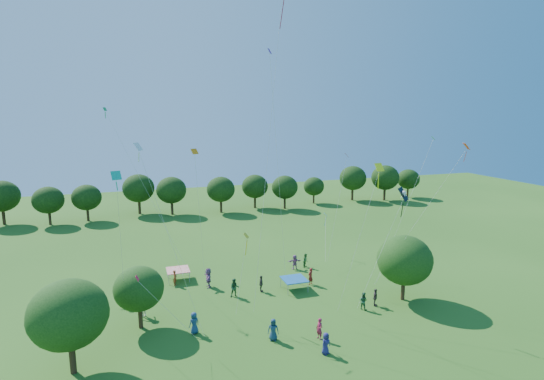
{
  "coord_description": "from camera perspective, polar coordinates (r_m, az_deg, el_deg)",
  "views": [
    {
      "loc": [
        -9.59,
        -14.86,
        16.54
      ],
      "look_at": [
        0.0,
        14.0,
        11.0
      ],
      "focal_mm": 28.0,
      "sensor_mm": 36.0,
      "label": 1
    }
  ],
  "objects": [
    {
      "name": "crowd_person_11",
      "position": [
        46.17,
        3.07,
        -9.64
      ],
      "size": [
        1.51,
        0.63,
        1.58
      ],
      "primitive_type": "imported",
      "rotation": [
        0.0,
        0.0,
        3.07
      ],
      "color": "#95578D",
      "rests_on": "ground"
    },
    {
      "name": "small_kite_3",
      "position": [
        42.87,
        -18.41,
        3.72
      ],
      "size": [
        7.05,
        5.36,
        15.77
      ],
      "color": "#1B974A"
    },
    {
      "name": "small_kite_11",
      "position": [
        39.31,
        18.73,
        0.85
      ],
      "size": [
        5.01,
        0.76,
        13.24
      ],
      "color": "#1F9B1C"
    },
    {
      "name": "crowd_person_6",
      "position": [
        34.19,
        -10.43,
        -17.17
      ],
      "size": [
        0.95,
        0.75,
        1.7
      ],
      "primitive_type": "imported",
      "rotation": [
        0.0,
        0.0,
        3.56
      ],
      "color": "navy",
      "rests_on": "ground"
    },
    {
      "name": "near_tree_west",
      "position": [
        30.61,
        -25.68,
        -14.85
      ],
      "size": [
        4.9,
        4.9,
        6.26
      ],
      "color": "#422B19",
      "rests_on": "ground"
    },
    {
      "name": "red_high_kite",
      "position": [
        34.48,
        0.8,
        19.04
      ],
      "size": [
        3.75,
        3.55,
        25.52
      ],
      "color": "red"
    },
    {
      "name": "small_kite_2",
      "position": [
        32.02,
        13.48,
        0.15
      ],
      "size": [
        2.76,
        1.49,
        11.64
      ],
      "color": "#F6FF16"
    },
    {
      "name": "pirate_kite",
      "position": [
        35.29,
        17.2,
        -0.71
      ],
      "size": [
        4.78,
        1.26,
        9.38
      ],
      "color": "black"
    },
    {
      "name": "crowd_person_7",
      "position": [
        33.17,
        6.4,
        -18.05
      ],
      "size": [
        0.55,
        0.69,
        1.62
      ],
      "primitive_type": "imported",
      "rotation": [
        0.0,
        0.0,
        5.02
      ],
      "color": "#9A1C3F",
      "rests_on": "ground"
    },
    {
      "name": "crowd_person_5",
      "position": [
        41.99,
        -8.56,
        -11.58
      ],
      "size": [
        0.75,
        1.83,
        1.91
      ],
      "primitive_type": "imported",
      "rotation": [
        0.0,
        0.0,
        4.65
      ],
      "color": "#7F4C82",
      "rests_on": "ground"
    },
    {
      "name": "small_kite_6",
      "position": [
        28.37,
        -15.96,
        0.75
      ],
      "size": [
        3.98,
        1.4,
        13.39
      ],
      "color": "white"
    },
    {
      "name": "crowd_person_9",
      "position": [
        40.03,
        -19.55,
        -13.46
      ],
      "size": [
        1.13,
        0.72,
        1.6
      ],
      "primitive_type": "imported",
      "rotation": [
        0.0,
        0.0,
        0.25
      ],
      "color": "#B3AB8F",
      "rests_on": "ground"
    },
    {
      "name": "small_kite_1",
      "position": [
        35.94,
        -10.07,
        1.29
      ],
      "size": [
        1.41,
        3.87,
        12.39
      ],
      "color": "orange"
    },
    {
      "name": "crowd_person_13",
      "position": [
        43.05,
        -12.91,
        -11.44
      ],
      "size": [
        0.52,
        0.65,
        1.53
      ],
      "primitive_type": "imported",
      "rotation": [
        0.0,
        0.0,
        1.27
      ],
      "color": "#96381B",
      "rests_on": "ground"
    },
    {
      "name": "crowd_person_10",
      "position": [
        38.95,
        13.71,
        -13.86
      ],
      "size": [
        0.87,
        0.98,
        1.55
      ],
      "primitive_type": "imported",
      "rotation": [
        0.0,
        0.0,
        0.94
      ],
      "color": "#443836",
      "rests_on": "ground"
    },
    {
      "name": "crowd_person_2",
      "position": [
        46.81,
        4.56,
        -9.4
      ],
      "size": [
        0.82,
        0.83,
        1.53
      ],
      "primitive_type": "imported",
      "rotation": [
        0.0,
        0.0,
        0.81
      ],
      "color": "#2C6029",
      "rests_on": "ground"
    },
    {
      "name": "crowd_person_1",
      "position": [
        42.34,
        5.19,
        -11.49
      ],
      "size": [
        0.75,
        0.67,
        1.68
      ],
      "primitive_type": "imported",
      "rotation": [
        0.0,
        0.0,
        3.68
      ],
      "color": "maroon",
      "rests_on": "ground"
    },
    {
      "name": "near_tree_east",
      "position": [
        39.76,
        17.41,
        -8.99
      ],
      "size": [
        4.85,
        4.85,
        5.9
      ],
      "color": "#422B19",
      "rests_on": "ground"
    },
    {
      "name": "small_kite_5",
      "position": [
        35.56,
        0.43,
        8.17
      ],
      "size": [
        2.91,
        3.65,
        20.18
      ],
      "color": "#6B178C"
    },
    {
      "name": "crowd_person_8",
      "position": [
        39.7,
        -5.04,
        -12.97
      ],
      "size": [
        0.92,
        0.59,
        1.74
      ],
      "primitive_type": "imported",
      "rotation": [
        0.0,
        0.0,
        6.13
      ],
      "color": "#204C28",
      "rests_on": "ground"
    },
    {
      "name": "crowd_person_3",
      "position": [
        37.66,
        -16.91,
        -14.78
      ],
      "size": [
        1.2,
        0.78,
        1.69
      ],
      "primitive_type": "imported",
      "rotation": [
        0.0,
        0.0,
        3.42
      ],
      "color": "beige",
      "rests_on": "ground"
    },
    {
      "name": "small_kite_9",
      "position": [
        46.84,
        9.62,
        2.43
      ],
      "size": [
        4.05,
        3.76,
        10.91
      ],
      "color": "#F03A0C"
    },
    {
      "name": "small_kite_10",
      "position": [
        34.17,
        -3.62,
        -7.59
      ],
      "size": [
        1.69,
        2.28,
        5.77
      ],
      "color": "yellow"
    },
    {
      "name": "crowd_person_12",
      "position": [
        32.83,
        0.16,
        -18.26
      ],
      "size": [
        0.92,
        0.69,
        1.66
      ],
      "primitive_type": "imported",
      "rotation": [
        0.0,
        0.0,
        5.95
      ],
      "color": "#1B364F",
      "rests_on": "ground"
    },
    {
      "name": "tent_red_stripe",
      "position": [
        44.21,
        -12.53,
        -10.46
      ],
      "size": [
        2.2,
        2.2,
        1.1
      ],
      "color": "red",
      "rests_on": "ground"
    },
    {
      "name": "crowd_person_0",
      "position": [
        31.49,
        7.24,
        -19.79
      ],
      "size": [
        0.88,
        0.73,
        1.56
      ],
      "primitive_type": "imported",
      "rotation": [
        0.0,
        0.0,
        0.49
      ],
      "color": "navy",
      "rests_on": "ground"
    },
    {
      "name": "small_kite_7",
      "position": [
        29.37,
        -20.0,
        -1.66
      ],
      "size": [
        0.67,
        4.94,
        11.66
      ],
      "color": "#0AA48D"
    },
    {
      "name": "crowd_person_14",
      "position": [
        38.15,
        12.15,
        -14.36
      ],
      "size": [
        0.77,
        0.84,
        1.52
      ],
      "primitive_type": "imported",
      "rotation": [
        0.0,
        0.0,
        2.22
      ],
      "color": "#24542F",
      "rests_on": "ground"
    },
    {
      "name": "tent_blue",
      "position": [
        41.02,
        3.0,
        -11.9
      ],
      "size": [
        2.2,
        2.2,
        1.1
      ],
      "color": "#175696",
      "rests_on": "ground"
    },
    {
      "name": "treeline",
      "position": [
        71.81,
        -11.81,
        0.12
      ],
      "size": [
        88.01,
        8.77,
        6.77
      ],
      "color": "#422B19",
      "rests_on": "ground"
    },
    {
      "name": "small_kite_0",
      "position": [
        28.65,
        -15.95,
        -13.12
      ],
      "size": [
        3.76,
        1.09,
        5.34
      ],
      "color": "#F00E38"
    },
    {
      "name": "crowd_person_4",
      "position": [
        40.64,
        -1.47,
        -12.49
      ],
      "size": [
        0.57,
        0.98,
        1.58
      ],
      "primitive_type": "imported",
      "rotation": [
        0.0,
        0.0,
        1.4
      ],
      "color": "#3F3933",
      "rests_on": "ground"
    },
    {
      "name": "small_kite_8",
      "position": [
        37.19,
        22.76,
        2.16
      ],
      "size": [
        5.39,
        4.77,
        12.9
      ],
      "color": "red"
    },
    {
      "name": "near_tree_north",
      "position": [
        34.98,
        -17.48,
        -12.54
      ],
      "size": [
        3.81,
        3.81,
        4.95
      ],
      "color": "#422B19",
      "rests_on": "ground"
    },
    {
      "name": "small_kite_4",
      "position": [
        49.42,
        7.21,
        -4.22
      ],
      "size": [
        2.92,
        6.01,
        3.72
      ],
      "color": "#1379BE"
    }
  ]
}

